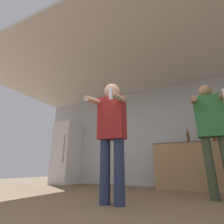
% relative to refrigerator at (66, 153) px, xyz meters
% --- Properties ---
extents(ground_plane, '(14.00, 14.00, 0.00)m').
position_rel_refrigerator_xyz_m(ground_plane, '(2.56, -2.66, -0.88)').
color(ground_plane, brown).
extents(wall_back, '(7.00, 0.06, 2.55)m').
position_rel_refrigerator_xyz_m(wall_back, '(2.56, 0.37, 0.40)').
color(wall_back, '#B2B7BC').
rests_on(wall_back, ground_plane).
extents(ceiling_slab, '(7.00, 3.53, 0.05)m').
position_rel_refrigerator_xyz_m(ceiling_slab, '(2.56, -1.16, 1.70)').
color(ceiling_slab, silver).
rests_on(ceiling_slab, wall_back).
extents(refrigerator, '(0.61, 0.72, 1.75)m').
position_rel_refrigerator_xyz_m(refrigerator, '(0.00, 0.00, 0.00)').
color(refrigerator, white).
rests_on(refrigerator, ground_plane).
extents(counter, '(1.49, 0.66, 0.95)m').
position_rel_refrigerator_xyz_m(counter, '(3.39, 0.03, -0.40)').
color(counter, '#997551').
rests_on(counter, ground_plane).
extents(bottle_clear_vodka, '(0.08, 0.08, 0.31)m').
position_rel_refrigerator_xyz_m(bottle_clear_vodka, '(3.91, 0.09, 0.18)').
color(bottle_clear_vodka, maroon).
rests_on(bottle_clear_vodka, counter).
extents(bottle_green_wine, '(0.06, 0.06, 0.36)m').
position_rel_refrigerator_xyz_m(bottle_green_wine, '(3.39, 0.09, 0.21)').
color(bottle_green_wine, '#563314').
rests_on(bottle_green_wine, counter).
extents(bottle_dark_rum, '(0.07, 0.07, 0.25)m').
position_rel_refrigerator_xyz_m(bottle_dark_rum, '(4.03, 0.09, 0.17)').
color(bottle_dark_rum, '#563314').
rests_on(bottle_dark_rum, counter).
extents(person_woman_foreground, '(0.42, 0.53, 1.58)m').
position_rel_refrigerator_xyz_m(person_woman_foreground, '(2.55, -2.16, 0.03)').
color(person_woman_foreground, navy).
rests_on(person_woman_foreground, ground_plane).
extents(person_man_side, '(0.48, 0.43, 1.70)m').
position_rel_refrigerator_xyz_m(person_man_side, '(3.79, -1.26, 0.14)').
color(person_man_side, '#38422D').
rests_on(person_man_side, ground_plane).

